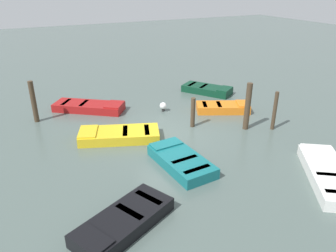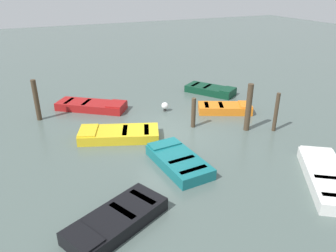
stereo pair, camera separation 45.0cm
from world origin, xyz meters
name	(u,v)px [view 2 (the right image)]	position (x,y,z in m)	size (l,w,h in m)	color
ground_plane	(168,133)	(0.00, 0.00, 0.00)	(80.00, 80.00, 0.00)	#4C5B56
rowboat_red	(92,106)	(4.30, 2.46, 0.22)	(3.12, 3.63, 0.46)	maroon
rowboat_yellow	(119,134)	(0.39, 2.16, 0.22)	(2.47, 3.63, 0.46)	gold
rowboat_dark_green	(211,90)	(4.02, -4.64, 0.22)	(3.10, 2.63, 0.46)	#0C3823
rowboat_orange	(225,108)	(1.09, -3.74, 0.22)	(2.18, 2.90, 0.46)	orange
rowboat_white	(327,177)	(-5.74, -3.27, 0.22)	(3.66, 3.06, 0.46)	silver
rowboat_teal	(178,161)	(-2.70, 0.81, 0.22)	(2.91, 1.55, 0.46)	#14666B
rowboat_black	(116,220)	(-4.88, 3.79, 0.22)	(2.38, 3.19, 0.46)	black
mooring_piling_center	(36,100)	(4.01, 5.11, 1.01)	(0.24, 0.24, 2.02)	#423323
mooring_piling_mid_left	(276,112)	(-1.73, -4.50, 0.89)	(0.17, 0.17, 1.79)	#423323
mooring_piling_far_right	(193,113)	(0.14, -1.35, 0.71)	(0.20, 0.20, 1.41)	#423323
mooring_piling_mid_right	(249,108)	(-1.15, -3.42, 1.09)	(0.25, 0.25, 2.18)	#423323
marker_buoy	(165,106)	(2.49, -0.95, 0.29)	(0.36, 0.36, 0.48)	#262626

